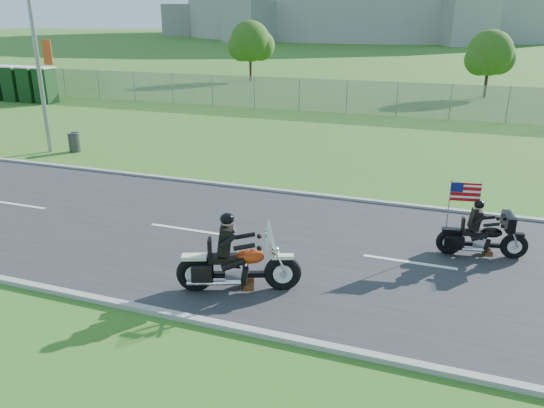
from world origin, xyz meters
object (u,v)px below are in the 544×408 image
(porta_toilet_b, at_px, (29,85))
(porta_toilet_a, at_px, (45,86))
(porta_toilet_c, at_px, (13,84))
(streetlight, at_px, (36,15))
(motorcycle_follow, at_px, (482,238))
(trash_can, at_px, (74,143))
(motorcycle_lead, at_px, (237,267))

(porta_toilet_b, bearing_deg, porta_toilet_a, 0.00)
(porta_toilet_a, height_order, porta_toilet_c, same)
(streetlight, xyz_separation_m, motorcycle_follow, (17.56, -5.22, -5.14))
(porta_toilet_a, distance_m, motorcycle_follow, 31.89)
(porta_toilet_a, distance_m, porta_toilet_b, 1.40)
(motorcycle_follow, height_order, trash_can, motorcycle_follow)
(porta_toilet_b, distance_m, motorcycle_lead, 31.06)
(porta_toilet_b, xyz_separation_m, porta_toilet_c, (-1.40, 0.00, 0.00))
(trash_can, bearing_deg, motorcycle_follow, -17.97)
(motorcycle_lead, distance_m, motorcycle_follow, 6.10)
(porta_toilet_c, distance_m, trash_can, 17.45)
(streetlight, xyz_separation_m, trash_can, (1.00, 0.15, -5.23))
(porta_toilet_b, xyz_separation_m, motorcycle_lead, (24.06, -19.62, -0.58))
(streetlight, relative_size, motorcycle_lead, 3.90)
(streetlight, xyz_separation_m, porta_toilet_c, (-12.82, 10.78, -4.49))
(motorcycle_follow, bearing_deg, porta_toilet_a, 139.74)
(streetlight, height_order, porta_toilet_c, streetlight)
(motorcycle_follow, bearing_deg, porta_toilet_c, 142.09)
(porta_toilet_b, height_order, motorcycle_lead, porta_toilet_b)
(trash_can, bearing_deg, streetlight, -171.43)
(motorcycle_lead, xyz_separation_m, trash_can, (-11.65, 8.99, -0.16))
(porta_toilet_c, relative_size, motorcycle_lead, 0.90)
(porta_toilet_a, height_order, motorcycle_follow, porta_toilet_a)
(porta_toilet_b, bearing_deg, streetlight, -43.35)
(motorcycle_lead, distance_m, trash_can, 14.72)
(streetlight, distance_m, porta_toilet_a, 15.39)
(porta_toilet_c, distance_m, motorcycle_follow, 34.34)
(motorcycle_lead, relative_size, trash_can, 3.14)
(porta_toilet_a, bearing_deg, porta_toilet_b, 180.00)
(streetlight, relative_size, porta_toilet_b, 4.35)
(streetlight, relative_size, motorcycle_follow, 4.64)
(porta_toilet_a, bearing_deg, streetlight, -47.09)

